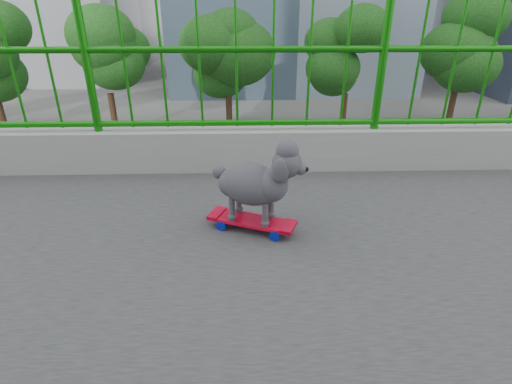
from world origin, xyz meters
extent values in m
cube|color=black|center=(-13.00, 0.00, 0.01)|extent=(18.00, 90.00, 0.02)
cylinder|color=black|center=(-26.40, -12.00, 1.49)|extent=(0.44, 0.44, 2.97)
cylinder|color=black|center=(-25.80, -4.00, 1.36)|extent=(0.44, 0.44, 2.73)
ellipsoid|color=#13340E|center=(-25.80, -4.00, 4.51)|extent=(4.20, 4.20, 3.57)
cylinder|color=black|center=(-26.20, 4.00, 1.43)|extent=(0.44, 0.44, 2.87)
ellipsoid|color=#13340E|center=(-26.20, 4.00, 4.82)|extent=(4.60, 4.60, 3.91)
cylinder|color=black|center=(-25.60, 12.00, 1.33)|extent=(0.44, 0.44, 2.66)
ellipsoid|color=#13340E|center=(-25.60, 12.00, 4.36)|extent=(4.00, 4.00, 3.40)
cylinder|color=black|center=(-26.30, 20.00, 1.50)|extent=(0.44, 0.44, 3.01)
ellipsoid|color=#13340E|center=(-26.30, 20.00, 5.13)|extent=(5.00, 5.00, 4.25)
cube|color=red|center=(-0.49, 5.08, 7.06)|extent=(0.31, 0.50, 0.02)
cube|color=#99999E|center=(-0.55, 4.94, 7.04)|extent=(0.09, 0.06, 0.02)
cylinder|color=#061791|center=(-0.60, 4.96, 7.03)|extent=(0.05, 0.06, 0.06)
sphere|color=yellow|center=(-0.60, 4.96, 7.03)|extent=(0.02, 0.02, 0.02)
cylinder|color=#061791|center=(-0.49, 4.92, 7.03)|extent=(0.05, 0.06, 0.06)
sphere|color=yellow|center=(-0.49, 4.92, 7.03)|extent=(0.02, 0.02, 0.02)
cube|color=#99999E|center=(-0.43, 5.22, 7.04)|extent=(0.09, 0.06, 0.02)
cylinder|color=#061791|center=(-0.49, 5.25, 7.03)|extent=(0.05, 0.06, 0.06)
sphere|color=yellow|center=(-0.49, 5.25, 7.03)|extent=(0.02, 0.02, 0.02)
cylinder|color=#061791|center=(-0.37, 5.20, 7.03)|extent=(0.05, 0.06, 0.06)
sphere|color=yellow|center=(-0.37, 5.20, 7.03)|extent=(0.02, 0.02, 0.02)
ellipsoid|color=#302D33|center=(-0.49, 5.08, 7.27)|extent=(0.32, 0.39, 0.22)
sphere|color=#302D33|center=(-0.42, 5.25, 7.42)|extent=(0.15, 0.15, 0.15)
sphere|color=black|center=(-0.38, 5.35, 7.40)|extent=(0.03, 0.03, 0.03)
sphere|color=#302D33|center=(-0.56, 4.91, 7.31)|extent=(0.07, 0.07, 0.07)
cylinder|color=#302D33|center=(-0.50, 5.19, 7.13)|extent=(0.03, 0.03, 0.14)
cylinder|color=#302D33|center=(-0.41, 5.15, 7.13)|extent=(0.03, 0.03, 0.14)
cylinder|color=#302D33|center=(-0.57, 5.01, 7.13)|extent=(0.03, 0.03, 0.14)
cylinder|color=#302D33|center=(-0.48, 4.98, 7.13)|extent=(0.03, 0.03, 0.14)
imported|color=silver|center=(-9.20, -1.94, 0.73)|extent=(1.55, 4.43, 1.46)
imported|color=black|center=(-12.40, -4.36, 0.66)|extent=(2.19, 4.76, 1.32)
imported|color=black|center=(-15.60, -2.27, 0.69)|extent=(1.92, 4.73, 1.37)
imported|color=#98989D|center=(-18.80, 9.15, 0.79)|extent=(1.87, 4.64, 1.58)
camera|label=1|loc=(1.37, 5.05, 8.11)|focal=27.53mm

